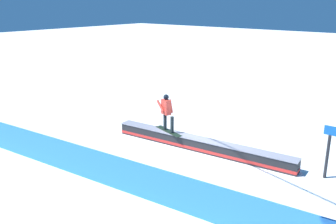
% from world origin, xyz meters
% --- Properties ---
extents(ground_plane, '(120.00, 120.00, 0.00)m').
position_xyz_m(ground_plane, '(0.00, 0.00, 0.00)').
color(ground_plane, white).
extents(grind_box, '(7.59, 1.28, 0.50)m').
position_xyz_m(grind_box, '(0.00, 0.00, 0.23)').
color(grind_box, '#232426').
rests_on(grind_box, ground_plane).
extents(snowboarder, '(1.58, 0.71, 1.52)m').
position_xyz_m(snowboarder, '(1.59, 0.12, 1.33)').
color(snowboarder, black).
rests_on(snowboarder, grind_box).
extents(safety_fence, '(13.57, 1.46, 1.10)m').
position_xyz_m(safety_fence, '(0.00, 4.16, 0.55)').
color(safety_fence, '#3182DB').
rests_on(safety_fence, ground_plane).
extents(trail_marker, '(0.40, 0.10, 1.81)m').
position_xyz_m(trail_marker, '(-4.53, -0.71, 0.97)').
color(trail_marker, '#262628').
rests_on(trail_marker, ground_plane).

